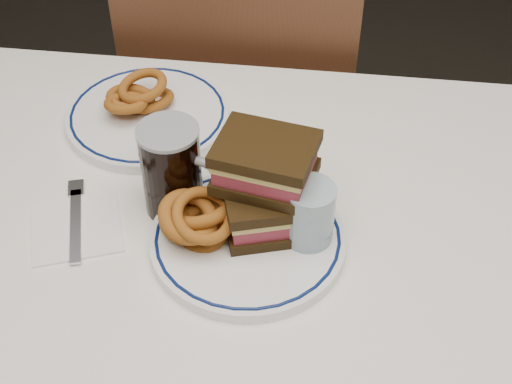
# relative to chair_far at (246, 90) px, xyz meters

# --- Properties ---
(dining_table) EXTENTS (1.27, 0.87, 0.75)m
(dining_table) POSITION_rel_chair_far_xyz_m (0.07, -0.63, 0.10)
(dining_table) COLOR white
(dining_table) RESTS_ON floor
(chair_far) EXTENTS (0.47, 0.47, 1.01)m
(chair_far) POSITION_rel_chair_far_xyz_m (0.00, 0.00, 0.00)
(chair_far) COLOR #3E2414
(chair_far) RESTS_ON floor
(main_plate) EXTENTS (0.27, 0.27, 0.02)m
(main_plate) POSITION_rel_chair_far_xyz_m (0.09, -0.63, 0.21)
(main_plate) COLOR white
(main_plate) RESTS_ON dining_table
(reuben_sandwich) EXTENTS (0.16, 0.14, 0.13)m
(reuben_sandwich) POSITION_rel_chair_far_xyz_m (0.11, -0.60, 0.29)
(reuben_sandwich) COLOR black
(reuben_sandwich) RESTS_ON main_plate
(onion_rings_main) EXTENTS (0.11, 0.11, 0.10)m
(onion_rings_main) POSITION_rel_chair_far_xyz_m (0.02, -0.64, 0.25)
(onion_rings_main) COLOR brown
(onion_rings_main) RESTS_ON main_plate
(ketchup_ramekin) EXTENTS (0.06, 0.06, 0.03)m
(ketchup_ramekin) POSITION_rel_chair_far_xyz_m (0.08, -0.53, 0.24)
(ketchup_ramekin) COLOR silver
(ketchup_ramekin) RESTS_ON main_plate
(beer_mug) EXTENTS (0.13, 0.09, 0.14)m
(beer_mug) POSITION_rel_chair_far_xyz_m (-0.02, -0.57, 0.28)
(beer_mug) COLOR black
(beer_mug) RESTS_ON dining_table
(water_glass) EXTENTS (0.07, 0.07, 0.11)m
(water_glass) POSITION_rel_chair_far_xyz_m (0.17, -0.62, 0.26)
(water_glass) COLOR #95B1C0
(water_glass) RESTS_ON dining_table
(far_plate) EXTENTS (0.27, 0.27, 0.02)m
(far_plate) POSITION_rel_chair_far_xyz_m (-0.11, -0.38, 0.21)
(far_plate) COLOR white
(far_plate) RESTS_ON dining_table
(onion_rings_far) EXTENTS (0.11, 0.11, 0.07)m
(onion_rings_far) POSITION_rel_chair_far_xyz_m (-0.12, -0.37, 0.24)
(onion_rings_far) COLOR brown
(onion_rings_far) RESTS_ON far_plate
(napkin_fork) EXTENTS (0.16, 0.17, 0.01)m
(napkin_fork) POSITION_rel_chair_far_xyz_m (-0.15, -0.63, 0.21)
(napkin_fork) COLOR white
(napkin_fork) RESTS_ON dining_table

